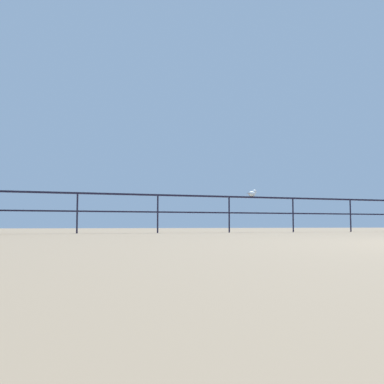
# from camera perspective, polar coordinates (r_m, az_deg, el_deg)

# --- Properties ---
(pier_railing) EXTENTS (21.32, 0.05, 1.06)m
(pier_railing) POSITION_cam_1_polar(r_m,az_deg,el_deg) (12.66, 4.86, -1.74)
(pier_railing) COLOR black
(pier_railing) RESTS_ON ground_plane
(seagull_on_rail) EXTENTS (0.42, 0.28, 0.21)m
(seagull_on_rail) POSITION_cam_1_polar(r_m,az_deg,el_deg) (13.02, 7.87, -0.17)
(seagull_on_rail) COLOR silver
(seagull_on_rail) RESTS_ON pier_railing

